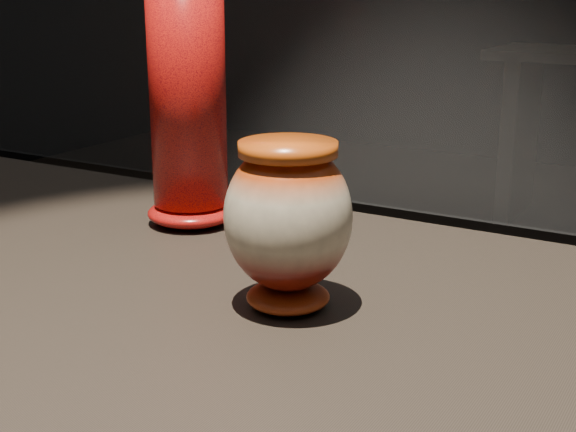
# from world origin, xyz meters

# --- Properties ---
(main_vase) EXTENTS (0.16, 0.16, 0.18)m
(main_vase) POSITION_xyz_m (-0.00, 0.03, 1.00)
(main_vase) COLOR #621108
(main_vase) RESTS_ON display_plinth
(tall_vase) EXTENTS (0.16, 0.16, 0.40)m
(tall_vase) POSITION_xyz_m (-0.27, 0.23, 1.09)
(tall_vase) COLOR red
(tall_vase) RESTS_ON display_plinth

